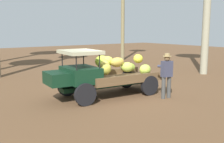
% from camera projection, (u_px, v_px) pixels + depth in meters
% --- Properties ---
extents(ground_plane, '(60.00, 60.00, 0.00)m').
position_uv_depth(ground_plane, '(111.00, 93.00, 10.68)').
color(ground_plane, brown).
extents(truck, '(4.55, 2.04, 1.83)m').
position_uv_depth(truck, '(100.00, 74.00, 9.98)').
color(truck, black).
rests_on(truck, ground).
extents(farmer, '(0.52, 0.48, 1.70)m').
position_uv_depth(farmer, '(167.00, 73.00, 9.76)').
color(farmer, '#40413F').
rests_on(farmer, ground).
extents(wooden_crate, '(0.50, 0.62, 0.46)m').
position_uv_depth(wooden_crate, '(151.00, 82.00, 11.69)').
color(wooden_crate, olive).
rests_on(wooden_crate, ground).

